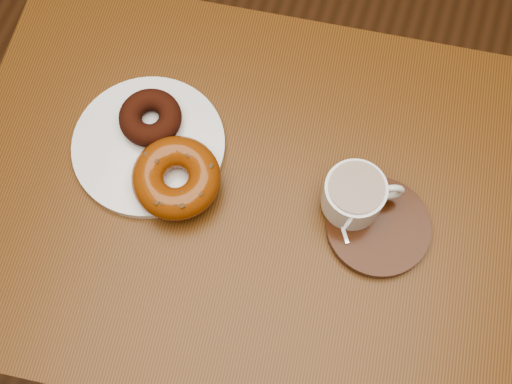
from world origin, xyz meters
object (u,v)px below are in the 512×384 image
(donut_plate, at_px, (149,145))
(coffee_cup, at_px, (355,195))
(cafe_table, at_px, (244,220))
(saucer, at_px, (378,227))

(donut_plate, distance_m, coffee_cup, 0.31)
(donut_plate, bearing_deg, cafe_table, -9.16)
(cafe_table, distance_m, donut_plate, 0.21)
(donut_plate, bearing_deg, saucer, -2.67)
(saucer, xyz_separation_m, coffee_cup, (-0.04, 0.02, 0.04))
(cafe_table, height_order, coffee_cup, coffee_cup)
(donut_plate, distance_m, saucer, 0.35)
(saucer, bearing_deg, coffee_cup, 154.81)
(cafe_table, bearing_deg, donut_plate, 164.68)
(coffee_cup, bearing_deg, donut_plate, 158.46)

